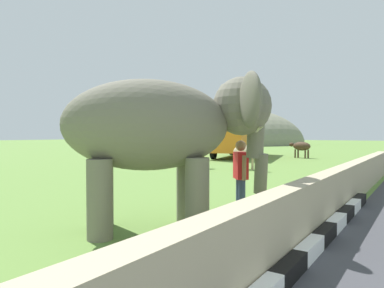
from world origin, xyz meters
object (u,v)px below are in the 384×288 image
(person_handler, at_px, (241,174))
(bus_orange, at_px, (238,131))
(elephant, at_px, (167,128))
(cow_far, at_px, (301,147))
(cow_mid, at_px, (244,152))
(cow_near, at_px, (193,152))

(person_handler, distance_m, bus_orange, 20.25)
(bus_orange, bearing_deg, person_handler, -153.22)
(elephant, bearing_deg, bus_orange, 23.02)
(elephant, relative_size, cow_far, 2.02)
(cow_mid, bearing_deg, elephant, -161.83)
(person_handler, bearing_deg, elephant, 155.82)
(bus_orange, xyz_separation_m, cow_mid, (-8.77, -4.78, -1.21))
(cow_mid, bearing_deg, cow_far, 0.93)
(bus_orange, height_order, cow_far, bus_orange)
(elephant, xyz_separation_m, person_handler, (1.65, -0.74, -0.99))
(person_handler, xyz_separation_m, bus_orange, (18.05, 9.11, 1.15))
(cow_near, relative_size, cow_far, 0.93)
(elephant, distance_m, cow_mid, 11.54)
(person_handler, relative_size, cow_far, 0.86)
(cow_near, bearing_deg, cow_mid, -66.16)
(elephant, height_order, person_handler, elephant)
(elephant, bearing_deg, cow_mid, 18.17)
(elephant, bearing_deg, person_handler, -24.18)
(person_handler, height_order, bus_orange, bus_orange)
(bus_orange, bearing_deg, cow_far, -72.69)
(person_handler, distance_m, cow_near, 10.63)
(cow_mid, height_order, cow_far, same)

